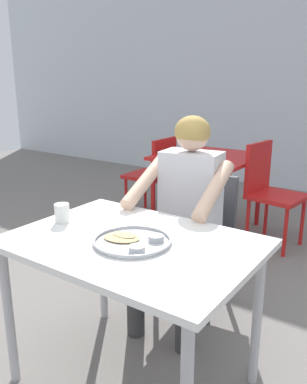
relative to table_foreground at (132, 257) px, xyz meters
name	(u,v)px	position (x,y,z in m)	size (l,w,h in m)	color
ground_plane	(135,384)	(0.00, 0.00, -0.67)	(12.00, 12.00, 0.05)	slate
table_foreground	(132,257)	(0.00, 0.00, 0.00)	(1.07, 0.76, 0.73)	white
thali_tray	(133,241)	(0.03, -0.02, 0.09)	(0.34, 0.34, 0.03)	#B7BABF
drinking_cup	(62,212)	(-0.42, -0.01, 0.13)	(0.07, 0.07, 0.09)	white
chair_foreground	(199,230)	(-0.12, 0.84, -0.17)	(0.47, 0.47, 0.82)	#3F3F44
diner_foreground	(185,203)	(-0.10, 0.62, 0.07)	(0.54, 0.58, 1.21)	#353535
table_background_red	(208,164)	(-0.67, 2.03, -0.01)	(0.87, 0.85, 0.72)	red
chair_red_left	(155,171)	(-1.29, 2.04, -0.16)	(0.43, 0.44, 0.83)	red
chair_red_right	(269,187)	(-0.07, 2.01, -0.14)	(0.47, 0.47, 0.88)	red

